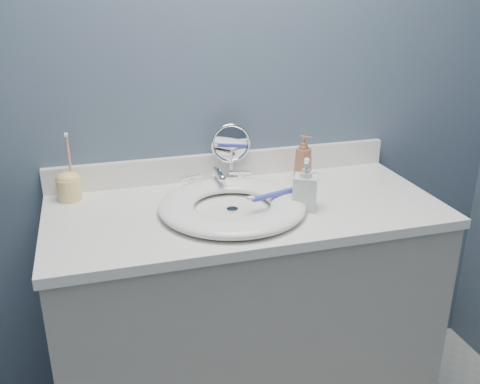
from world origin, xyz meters
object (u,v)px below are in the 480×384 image
object	(u,v)px
soap_bottle_clear	(306,184)
toothbrush_holder	(69,185)
soap_bottle_amber	(303,159)
makeup_mirror	(231,150)

from	to	relation	value
soap_bottle_clear	toothbrush_holder	xyz separation A→B (m)	(-0.69, 0.27, -0.03)
soap_bottle_amber	toothbrush_holder	distance (m)	0.78
soap_bottle_amber	makeup_mirror	bearing A→B (deg)	117.83
makeup_mirror	toothbrush_holder	bearing A→B (deg)	-173.96
soap_bottle_amber	soap_bottle_clear	size ratio (longest dim) A/B	1.04
soap_bottle_clear	toothbrush_holder	bearing A→B (deg)	-173.80
makeup_mirror	soap_bottle_amber	distance (m)	0.25
soap_bottle_amber	soap_bottle_clear	world-z (taller)	soap_bottle_amber
makeup_mirror	toothbrush_holder	distance (m)	0.54
soap_bottle_amber	soap_bottle_clear	bearing A→B (deg)	-155.10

